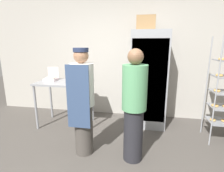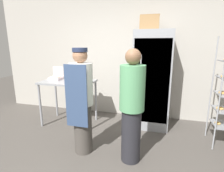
{
  "view_description": "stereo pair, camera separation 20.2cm",
  "coord_description": "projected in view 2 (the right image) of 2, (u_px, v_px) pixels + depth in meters",
  "views": [
    {
      "loc": [
        0.46,
        -1.85,
        1.63
      ],
      "look_at": [
        -0.02,
        0.8,
        1.0
      ],
      "focal_mm": 28.0,
      "sensor_mm": 36.0,
      "label": 1
    },
    {
      "loc": [
        0.66,
        -1.81,
        1.63
      ],
      "look_at": [
        -0.02,
        0.8,
        1.0
      ],
      "focal_mm": 28.0,
      "sensor_mm": 36.0,
      "label": 2
    }
  ],
  "objects": [
    {
      "name": "back_wall",
      "position": [
        128.0,
        56.0,
        3.96
      ],
      "size": [
        6.4,
        0.12,
        2.79
      ],
      "primitive_type": "cube",
      "color": "#ADA89E",
      "rests_on": "ground_plane"
    },
    {
      "name": "cardboard_storage_box",
      "position": [
        150.0,
        23.0,
        3.3
      ],
      "size": [
        0.36,
        0.26,
        0.29
      ],
      "color": "#937047",
      "rests_on": "refrigerator"
    },
    {
      "name": "refrigerator",
      "position": [
        152.0,
        80.0,
        3.47
      ],
      "size": [
        0.7,
        0.69,
        1.9
      ],
      "color": "gray",
      "rests_on": "ground_plane"
    },
    {
      "name": "donut_box",
      "position": [
        56.0,
        77.0,
        3.68
      ],
      "size": [
        0.24,
        0.22,
        0.27
      ],
      "color": "silver",
      "rests_on": "prep_counter"
    },
    {
      "name": "prep_counter",
      "position": [
        68.0,
        87.0,
        3.57
      ],
      "size": [
        1.05,
        0.66,
        0.92
      ],
      "color": "gray",
      "rests_on": "ground_plane"
    },
    {
      "name": "blender_pitcher",
      "position": [
        78.0,
        75.0,
        3.58
      ],
      "size": [
        0.14,
        0.14,
        0.25
      ],
      "color": "#99999E",
      "rests_on": "prep_counter"
    },
    {
      "name": "person_customer",
      "position": [
        132.0,
        107.0,
        2.37
      ],
      "size": [
        0.34,
        0.34,
        1.59
      ],
      "color": "#232328",
      "rests_on": "ground_plane"
    },
    {
      "name": "person_baker",
      "position": [
        82.0,
        101.0,
        2.57
      ],
      "size": [
        0.34,
        0.36,
        1.59
      ],
      "color": "#47423D",
      "rests_on": "ground_plane"
    }
  ]
}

